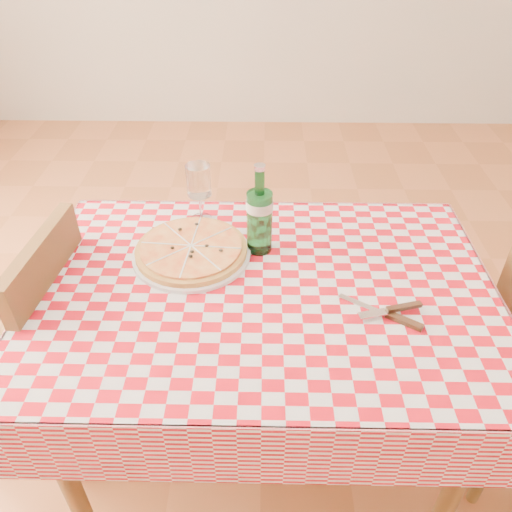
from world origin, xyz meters
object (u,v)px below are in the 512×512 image
Objects in this scene: dining_table at (262,312)px; chair_far at (38,337)px; wine_glass at (200,193)px; pizza_plate at (191,249)px; water_bottle at (260,209)px.

chair_far reaches higher than dining_table.
dining_table is at bearing -58.39° from wine_glass.
pizza_plate is at bearing -92.49° from wine_glass.
dining_table is at bearing -86.14° from water_bottle.
water_bottle is at bearing -39.52° from wine_glass.
pizza_plate is 0.21m from wine_glass.
dining_table is 1.34× the size of chair_far.
pizza_plate reaches higher than dining_table.
wine_glass is (-0.20, 0.16, -0.04)m from water_bottle.
water_bottle is (0.20, 0.04, 0.12)m from pizza_plate.
chair_far is at bearing -167.02° from pizza_plate.
chair_far reaches higher than pizza_plate.
pizza_plate is 0.24m from water_bottle.
chair_far is at bearing -148.18° from wine_glass.
wine_glass reaches higher than pizza_plate.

